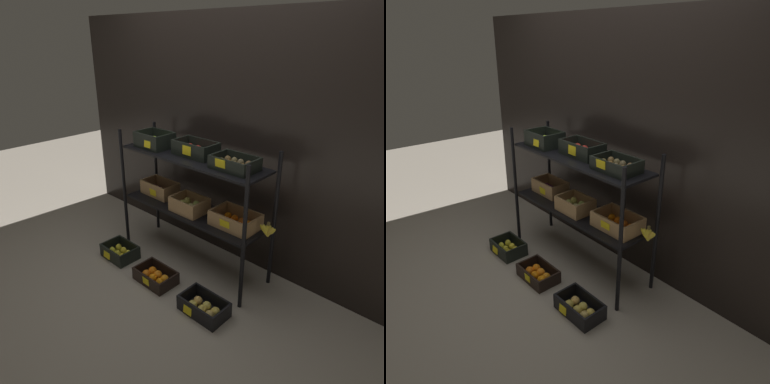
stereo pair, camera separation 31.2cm
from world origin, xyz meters
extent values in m
plane|color=gray|center=(0.00, 0.00, 0.00)|extent=(10.00, 10.00, 0.00)
cube|color=black|center=(0.00, 0.41, 1.08)|extent=(3.82, 0.12, 2.16)
cylinder|color=black|center=(-0.71, -0.21, 0.59)|extent=(0.03, 0.03, 1.18)
cylinder|color=black|center=(0.71, -0.21, 0.59)|extent=(0.03, 0.03, 1.18)
cylinder|color=black|center=(-0.71, 0.21, 0.59)|extent=(0.03, 0.03, 1.18)
cylinder|color=black|center=(0.71, 0.21, 0.59)|extent=(0.03, 0.03, 1.18)
cube|color=black|center=(0.00, 0.00, 0.52)|extent=(1.39, 0.38, 0.02)
cube|color=black|center=(0.00, 0.00, 1.02)|extent=(1.39, 0.38, 0.02)
cube|color=#A87F51|center=(-0.46, 0.04, 0.54)|extent=(0.35, 0.21, 0.01)
cube|color=#A87F51|center=(-0.46, -0.06, 0.61)|extent=(0.35, 0.02, 0.12)
cube|color=#A87F51|center=(-0.46, 0.13, 0.61)|extent=(0.35, 0.02, 0.12)
cube|color=#A87F51|center=(-0.63, 0.04, 0.61)|extent=(0.02, 0.18, 0.12)
cube|color=#A87F51|center=(-0.30, 0.04, 0.61)|extent=(0.02, 0.18, 0.12)
sphere|color=#562A52|center=(-0.57, 0.00, 0.57)|extent=(0.05, 0.05, 0.05)
sphere|color=#542749|center=(-0.51, 0.00, 0.57)|extent=(0.05, 0.05, 0.05)
sphere|color=#6A2156|center=(-0.46, 0.01, 0.57)|extent=(0.05, 0.05, 0.05)
sphere|color=#582449|center=(-0.41, 0.00, 0.57)|extent=(0.05, 0.05, 0.05)
sphere|color=#6A1948|center=(-0.36, 0.00, 0.57)|extent=(0.05, 0.05, 0.05)
sphere|color=#6B2547|center=(-0.57, 0.07, 0.57)|extent=(0.05, 0.05, 0.05)
sphere|color=#602159|center=(-0.52, 0.07, 0.57)|extent=(0.05, 0.05, 0.05)
sphere|color=#59294C|center=(-0.46, 0.07, 0.57)|extent=(0.05, 0.05, 0.05)
sphere|color=#60264A|center=(-0.41, 0.07, 0.57)|extent=(0.05, 0.05, 0.05)
sphere|color=#5B2454|center=(-0.36, 0.07, 0.57)|extent=(0.05, 0.05, 0.05)
cube|color=yellow|center=(-0.44, -0.07, 0.59)|extent=(0.09, 0.01, 0.07)
cube|color=#A87F51|center=(0.00, -0.03, 0.54)|extent=(0.30, 0.23, 0.01)
cube|color=#A87F51|center=(0.00, -0.14, 0.60)|extent=(0.30, 0.02, 0.12)
cube|color=#A87F51|center=(0.00, 0.08, 0.60)|extent=(0.30, 0.02, 0.12)
cube|color=#A87F51|center=(-0.15, -0.03, 0.60)|extent=(0.02, 0.20, 0.12)
cube|color=#A87F51|center=(0.14, -0.03, 0.60)|extent=(0.02, 0.20, 0.12)
ellipsoid|color=#B3B64F|center=(-0.05, -0.07, 0.59)|extent=(0.07, 0.07, 0.09)
ellipsoid|color=tan|center=(0.05, -0.06, 0.59)|extent=(0.07, 0.07, 0.09)
ellipsoid|color=#B6AB4A|center=(-0.06, 0.00, 0.59)|extent=(0.07, 0.07, 0.09)
ellipsoid|color=#AFC157|center=(0.05, 0.00, 0.59)|extent=(0.07, 0.07, 0.09)
cube|color=#A87F51|center=(0.46, 0.02, 0.54)|extent=(0.38, 0.25, 0.01)
cube|color=#A87F51|center=(0.46, -0.10, 0.60)|extent=(0.38, 0.02, 0.11)
cube|color=#A87F51|center=(0.46, 0.14, 0.60)|extent=(0.38, 0.02, 0.11)
cube|color=#A87F51|center=(0.28, 0.02, 0.60)|extent=(0.02, 0.22, 0.11)
cube|color=#A87F51|center=(0.64, 0.02, 0.60)|extent=(0.02, 0.22, 0.11)
sphere|color=orange|center=(0.35, -0.02, 0.58)|extent=(0.06, 0.06, 0.06)
sphere|color=orange|center=(0.42, -0.01, 0.58)|extent=(0.06, 0.06, 0.06)
sphere|color=orange|center=(0.50, -0.02, 0.58)|extent=(0.06, 0.06, 0.06)
sphere|color=orange|center=(0.57, -0.01, 0.58)|extent=(0.06, 0.06, 0.06)
sphere|color=orange|center=(0.35, 0.07, 0.58)|extent=(0.06, 0.06, 0.06)
sphere|color=orange|center=(0.42, 0.07, 0.58)|extent=(0.06, 0.06, 0.06)
sphere|color=orange|center=(0.50, 0.06, 0.58)|extent=(0.06, 0.06, 0.06)
sphere|color=orange|center=(0.57, 0.06, 0.58)|extent=(0.06, 0.06, 0.06)
cube|color=yellow|center=(0.45, -0.11, 0.60)|extent=(0.10, 0.01, 0.06)
cube|color=black|center=(-0.45, -0.02, 1.04)|extent=(0.32, 0.24, 0.01)
cube|color=black|center=(-0.45, -0.13, 1.11)|extent=(0.32, 0.02, 0.13)
cube|color=black|center=(-0.45, 0.09, 1.11)|extent=(0.32, 0.02, 0.13)
cube|color=black|center=(-0.59, -0.02, 1.11)|extent=(0.02, 0.21, 0.13)
cube|color=black|center=(-0.30, -0.02, 1.11)|extent=(0.02, 0.21, 0.13)
sphere|color=#86B13A|center=(-0.50, -0.06, 1.08)|extent=(0.07, 0.07, 0.07)
sphere|color=#8DBD42|center=(-0.39, -0.05, 1.08)|extent=(0.07, 0.07, 0.07)
sphere|color=#93BC32|center=(-0.49, 0.01, 1.08)|extent=(0.07, 0.07, 0.07)
sphere|color=#89C636|center=(-0.39, 0.02, 1.08)|extent=(0.07, 0.07, 0.07)
cube|color=yellow|center=(-0.40, -0.14, 1.09)|extent=(0.08, 0.01, 0.06)
cube|color=black|center=(0.00, 0.04, 1.04)|extent=(0.38, 0.22, 0.01)
cube|color=black|center=(0.00, -0.05, 1.10)|extent=(0.38, 0.02, 0.11)
cube|color=black|center=(0.00, 0.14, 1.10)|extent=(0.38, 0.02, 0.11)
cube|color=black|center=(-0.18, 0.04, 1.10)|extent=(0.02, 0.18, 0.11)
cube|color=black|center=(0.18, 0.04, 1.10)|extent=(0.02, 0.18, 0.11)
sphere|color=red|center=(-0.09, 0.02, 1.08)|extent=(0.07, 0.07, 0.07)
sphere|color=red|center=(0.00, 0.02, 1.08)|extent=(0.07, 0.07, 0.07)
sphere|color=red|center=(0.09, 0.02, 1.08)|extent=(0.07, 0.07, 0.07)
sphere|color=red|center=(-0.09, 0.07, 1.08)|extent=(0.07, 0.07, 0.07)
sphere|color=red|center=(0.00, 0.07, 1.08)|extent=(0.07, 0.07, 0.07)
sphere|color=red|center=(0.09, 0.07, 1.08)|extent=(0.07, 0.07, 0.07)
cube|color=yellow|center=(0.00, -0.06, 1.10)|extent=(0.09, 0.01, 0.08)
cube|color=black|center=(0.44, 0.00, 1.04)|extent=(0.34, 0.24, 0.01)
cube|color=black|center=(0.44, -0.11, 1.09)|extent=(0.34, 0.02, 0.09)
cube|color=black|center=(0.44, 0.11, 1.09)|extent=(0.34, 0.02, 0.09)
cube|color=black|center=(0.28, 0.00, 1.09)|extent=(0.02, 0.21, 0.09)
cube|color=black|center=(0.61, 0.00, 1.09)|extent=(0.02, 0.21, 0.09)
ellipsoid|color=brown|center=(0.35, -0.04, 1.08)|extent=(0.05, 0.05, 0.07)
ellipsoid|color=brown|center=(0.41, -0.04, 1.08)|extent=(0.05, 0.05, 0.07)
ellipsoid|color=brown|center=(0.48, -0.04, 1.08)|extent=(0.05, 0.05, 0.07)
ellipsoid|color=brown|center=(0.54, -0.04, 1.08)|extent=(0.05, 0.05, 0.07)
ellipsoid|color=brown|center=(0.35, 0.03, 1.08)|extent=(0.05, 0.05, 0.07)
ellipsoid|color=brown|center=(0.41, 0.04, 1.08)|extent=(0.05, 0.05, 0.07)
ellipsoid|color=brown|center=(0.47, 0.04, 1.08)|extent=(0.05, 0.05, 0.07)
ellipsoid|color=brown|center=(0.54, 0.04, 1.08)|extent=(0.05, 0.05, 0.07)
cube|color=yellow|center=(0.40, -0.12, 1.10)|extent=(0.09, 0.01, 0.06)
cylinder|color=brown|center=(0.75, 0.05, 0.65)|extent=(0.02, 0.02, 0.02)
ellipsoid|color=yellow|center=(0.72, 0.05, 0.59)|extent=(0.10, 0.03, 0.09)
ellipsoid|color=yellow|center=(0.73, 0.05, 0.59)|extent=(0.08, 0.03, 0.11)
ellipsoid|color=yellow|center=(0.75, 0.06, 0.59)|extent=(0.05, 0.03, 0.11)
ellipsoid|color=yellow|center=(0.76, 0.06, 0.59)|extent=(0.05, 0.03, 0.11)
ellipsoid|color=yellow|center=(0.77, 0.05, 0.59)|extent=(0.08, 0.03, 0.11)
ellipsoid|color=yellow|center=(0.78, 0.06, 0.59)|extent=(0.10, 0.03, 0.10)
cube|color=black|center=(-0.54, -0.44, 0.01)|extent=(0.33, 0.24, 0.01)
cube|color=black|center=(-0.54, -0.55, 0.07)|extent=(0.33, 0.02, 0.12)
cube|color=black|center=(-0.54, -0.33, 0.07)|extent=(0.33, 0.02, 0.12)
cube|color=black|center=(-0.69, -0.44, 0.07)|extent=(0.02, 0.21, 0.12)
cube|color=black|center=(-0.38, -0.44, 0.07)|extent=(0.02, 0.21, 0.12)
ellipsoid|color=yellow|center=(-0.62, -0.47, 0.05)|extent=(0.06, 0.06, 0.08)
ellipsoid|color=yellow|center=(-0.53, -0.47, 0.05)|extent=(0.06, 0.06, 0.08)
ellipsoid|color=yellow|center=(-0.46, -0.48, 0.05)|extent=(0.06, 0.06, 0.08)
ellipsoid|color=yellow|center=(-0.62, -0.40, 0.05)|extent=(0.06, 0.06, 0.08)
ellipsoid|color=yellow|center=(-0.54, -0.40, 0.05)|extent=(0.06, 0.06, 0.08)
ellipsoid|color=yellow|center=(-0.46, -0.40, 0.05)|extent=(0.06, 0.06, 0.08)
cube|color=yellow|center=(-0.58, -0.56, 0.07)|extent=(0.09, 0.02, 0.08)
cube|color=black|center=(-0.01, -0.45, 0.01)|extent=(0.36, 0.23, 0.01)
cube|color=black|center=(-0.01, -0.56, 0.06)|extent=(0.36, 0.02, 0.10)
cube|color=black|center=(-0.01, -0.34, 0.06)|extent=(0.36, 0.02, 0.10)
cube|color=black|center=(-0.18, -0.45, 0.06)|extent=(0.02, 0.20, 0.10)
cube|color=black|center=(0.16, -0.45, 0.06)|extent=(0.02, 0.20, 0.10)
sphere|color=orange|center=(-0.10, -0.48, 0.05)|extent=(0.07, 0.07, 0.07)
sphere|color=orange|center=(-0.01, -0.48, 0.05)|extent=(0.07, 0.07, 0.07)
sphere|color=orange|center=(0.08, -0.48, 0.05)|extent=(0.07, 0.07, 0.07)
sphere|color=orange|center=(-0.09, -0.41, 0.05)|extent=(0.07, 0.07, 0.07)
sphere|color=orange|center=(-0.01, -0.42, 0.05)|extent=(0.07, 0.07, 0.07)
sphere|color=orange|center=(0.07, -0.42, 0.05)|extent=(0.07, 0.07, 0.07)
cube|color=yellow|center=(0.00, -0.57, 0.07)|extent=(0.08, 0.01, 0.06)
cube|color=black|center=(0.55, -0.45, 0.01)|extent=(0.37, 0.22, 0.01)
cube|color=black|center=(0.55, -0.56, 0.07)|extent=(0.37, 0.02, 0.12)
cube|color=black|center=(0.55, -0.35, 0.07)|extent=(0.37, 0.02, 0.12)
cube|color=black|center=(0.37, -0.45, 0.07)|extent=(0.02, 0.19, 0.12)
cube|color=black|center=(0.73, -0.45, 0.07)|extent=(0.02, 0.19, 0.12)
sphere|color=gold|center=(0.47, -0.49, 0.05)|extent=(0.07, 0.07, 0.07)
sphere|color=gold|center=(0.55, -0.48, 0.05)|extent=(0.07, 0.07, 0.07)
sphere|color=#D6B158|center=(0.63, -0.48, 0.05)|extent=(0.07, 0.07, 0.07)
sphere|color=#E3B055|center=(0.46, -0.43, 0.05)|extent=(0.07, 0.07, 0.07)
sphere|color=#D4C14F|center=(0.56, -0.42, 0.05)|extent=(0.07, 0.07, 0.07)
sphere|color=#E2C14D|center=(0.64, -0.43, 0.05)|extent=(0.07, 0.07, 0.07)
cube|color=yellow|center=(0.49, -0.57, 0.06)|extent=(0.08, 0.01, 0.07)
camera|label=1|loc=(1.96, -2.08, 1.96)|focal=33.40mm
camera|label=2|loc=(2.17, -1.85, 1.96)|focal=33.40mm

